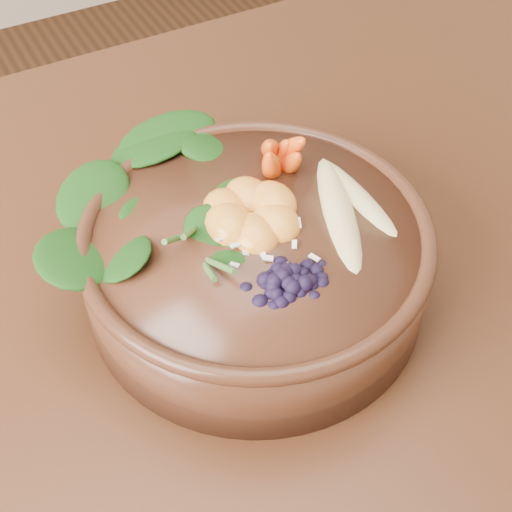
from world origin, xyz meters
The scene contains 8 objects.
dining_table centered at (0.00, 0.00, 0.66)m, with size 1.60×0.90×0.75m.
stoneware_bowl centered at (0.08, -0.06, 0.79)m, with size 0.33×0.33×0.09m, color #442314.
kale_heap centered at (0.05, 0.02, 0.86)m, with size 0.21×0.19×0.05m, color #184411, non-canonical shape.
carrot_cluster centered at (0.16, 0.02, 0.88)m, with size 0.07×0.07×0.09m, color #FF601C, non-canonical shape.
banana_halves centered at (0.18, -0.07, 0.85)m, with size 0.09×0.18×0.03m.
mandarin_cluster centered at (0.09, -0.04, 0.86)m, with size 0.09×0.10×0.04m, color orange, non-canonical shape.
blueberry_pile centered at (0.08, -0.12, 0.86)m, with size 0.15×0.11×0.05m, color black, non-canonical shape.
coconut_flakes centered at (0.08, -0.08, 0.84)m, with size 0.10×0.08×0.01m, color white, non-canonical shape.
Camera 1 is at (-0.14, -0.46, 1.30)m, focal length 50.00 mm.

